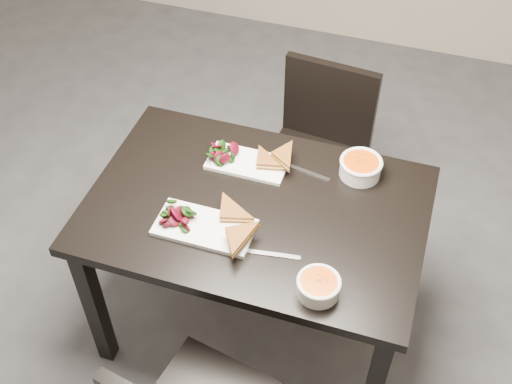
{
  "coord_description": "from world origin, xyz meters",
  "views": [
    {
      "loc": [
        0.81,
        -1.31,
        2.43
      ],
      "look_at": [
        0.34,
        0.15,
        0.82
      ],
      "focal_mm": 45.05,
      "sensor_mm": 36.0,
      "label": 1
    }
  ],
  "objects_px": {
    "plate_far": "(247,163)",
    "soup_bowl_far": "(361,166)",
    "table": "(256,224)",
    "plate_near": "(205,227)",
    "soup_bowl_near": "(319,286)",
    "chair_far": "(319,146)"
  },
  "relations": [
    {
      "from": "chair_far",
      "to": "soup_bowl_near",
      "type": "bearing_deg",
      "value": -71.55
    },
    {
      "from": "soup_bowl_near",
      "to": "soup_bowl_far",
      "type": "relative_size",
      "value": 0.88
    },
    {
      "from": "plate_near",
      "to": "soup_bowl_far",
      "type": "xyz_separation_m",
      "value": [
        0.45,
        0.43,
        0.03
      ]
    },
    {
      "from": "plate_far",
      "to": "soup_bowl_far",
      "type": "distance_m",
      "value": 0.42
    },
    {
      "from": "soup_bowl_near",
      "to": "plate_far",
      "type": "xyz_separation_m",
      "value": [
        -0.4,
        0.48,
        -0.03
      ]
    },
    {
      "from": "table",
      "to": "soup_bowl_far",
      "type": "distance_m",
      "value": 0.44
    },
    {
      "from": "chair_far",
      "to": "plate_far",
      "type": "xyz_separation_m",
      "value": [
        -0.18,
        -0.48,
        0.27
      ]
    },
    {
      "from": "plate_near",
      "to": "soup_bowl_near",
      "type": "height_order",
      "value": "soup_bowl_near"
    },
    {
      "from": "plate_near",
      "to": "plate_far",
      "type": "distance_m",
      "value": 0.35
    },
    {
      "from": "soup_bowl_near",
      "to": "soup_bowl_far",
      "type": "bearing_deg",
      "value": 88.22
    },
    {
      "from": "soup_bowl_near",
      "to": "soup_bowl_far",
      "type": "xyz_separation_m",
      "value": [
        0.02,
        0.56,
        0.0
      ]
    },
    {
      "from": "table",
      "to": "plate_near",
      "type": "distance_m",
      "value": 0.23
    },
    {
      "from": "chair_far",
      "to": "plate_near",
      "type": "distance_m",
      "value": 0.9
    },
    {
      "from": "plate_far",
      "to": "soup_bowl_far",
      "type": "bearing_deg",
      "value": 10.92
    },
    {
      "from": "table",
      "to": "plate_far",
      "type": "bearing_deg",
      "value": 116.78
    },
    {
      "from": "chair_far",
      "to": "plate_near",
      "type": "bearing_deg",
      "value": -98.88
    },
    {
      "from": "soup_bowl_far",
      "to": "chair_far",
      "type": "bearing_deg",
      "value": 120.76
    },
    {
      "from": "plate_near",
      "to": "soup_bowl_far",
      "type": "distance_m",
      "value": 0.62
    },
    {
      "from": "soup_bowl_near",
      "to": "plate_far",
      "type": "height_order",
      "value": "soup_bowl_near"
    },
    {
      "from": "soup_bowl_far",
      "to": "plate_far",
      "type": "bearing_deg",
      "value": -169.08
    },
    {
      "from": "chair_far",
      "to": "plate_far",
      "type": "distance_m",
      "value": 0.58
    },
    {
      "from": "chair_far",
      "to": "soup_bowl_far",
      "type": "relative_size",
      "value": 5.35
    }
  ]
}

